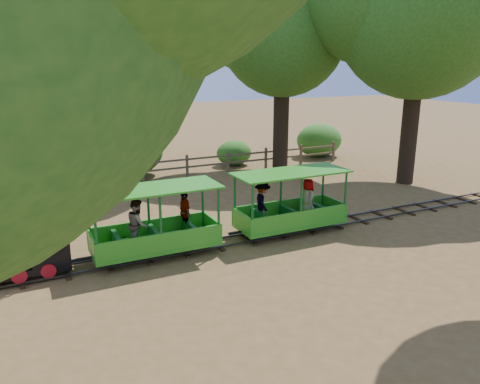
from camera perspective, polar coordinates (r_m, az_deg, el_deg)
name	(u,v)px	position (r m, az deg, el deg)	size (l,w,h in m)	color
ground	(248,240)	(13.65, 1.02, -5.83)	(90.00, 90.00, 0.00)	olive
track	(248,237)	(13.63, 1.02, -5.57)	(22.00, 1.00, 0.10)	#3F3D3A
locomotive	(8,216)	(11.90, -26.44, -2.69)	(2.45, 1.15, 2.82)	black
carriage_front	(156,227)	(12.48, -10.20, -4.27)	(3.44, 1.43, 1.79)	green
carriage_rear	(286,207)	(14.02, 5.66, -1.82)	(3.44, 1.40, 1.79)	green
oak_ne	(282,25)	(22.04, 5.12, 19.64)	(7.19, 6.33, 9.14)	#2D2116
oak_e	(419,4)	(20.71, 21.03, 20.60)	(8.29, 7.30, 10.11)	#2D2116
fence	(165,166)	(20.64, -9.09, 3.10)	(18.10, 0.10, 1.00)	brown
shrub_mid_w	(128,152)	(21.45, -13.54, 4.76)	(3.18, 2.44, 2.20)	#2D6B1E
shrub_mid_e	(234,153)	(23.20, -0.74, 4.78)	(1.79, 1.38, 1.24)	#2D6B1E
shrub_east	(319,140)	(25.69, 9.63, 6.25)	(2.57, 1.98, 1.78)	#2D6B1E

